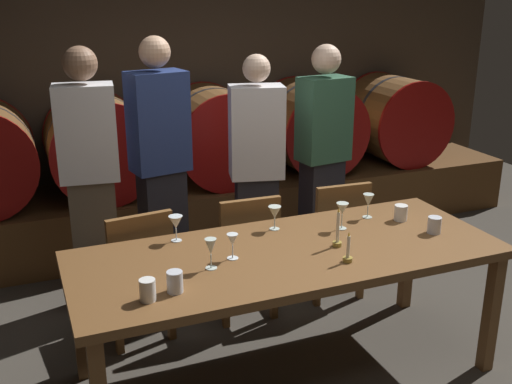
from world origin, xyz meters
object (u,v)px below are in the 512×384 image
Objects in this scene: wine_barrel_right at (310,127)px; guest_far_right at (323,156)px; wine_barrel_center at (215,135)px; chair_left at (137,269)px; cup_center_right at (401,213)px; wine_glass_center_left at (232,241)px; cup_center_left at (175,282)px; candle_right at (337,235)px; candle_left at (348,254)px; guest_far_left at (91,179)px; dining_table at (288,262)px; wine_glass_far_right at (368,201)px; guest_center_right at (256,171)px; cup_far_right at (434,225)px; chair_center at (245,250)px; guest_center_left at (161,168)px; wine_barrel_far_right at (394,119)px; cup_far_left at (148,290)px; chair_right at (335,233)px; wine_glass_center_right at (275,213)px; wine_glass_far_left at (176,223)px; wine_glass_right at (342,210)px; wine_barrel_left at (99,146)px; wine_glass_left at (211,248)px.

guest_far_right reaches higher than wine_barrel_right.
chair_left is at bearing -123.86° from wine_barrel_center.
wine_glass_center_left is at bearing -173.26° from cup_center_right.
candle_right is at bearing 10.62° from cup_center_left.
guest_far_left is at bearing 126.93° from candle_left.
dining_table is 0.74m from wine_glass_far_right.
guest_center_right is 16.26× the size of cup_center_left.
cup_center_left is at bearing 68.74° from guest_center_right.
candle_right reaches higher than cup_far_right.
chair_center is 1.04m from cup_center_right.
cup_center_left is at bearing 68.19° from guest_center_left.
wine_barrel_center is 1.00× the size of wine_barrel_far_right.
wine_barrel_far_right reaches higher than chair_left.
cup_far_left is at bearing -114.90° from wine_barrel_center.
wine_barrel_far_right is 2.66m from chair_center.
chair_right is 0.87m from wine_glass_center_right.
candle_right is 0.99m from cup_center_left.
wine_glass_center_right is (0.93, -0.91, -0.05)m from guest_far_left.
wine_barrel_far_right is 0.49× the size of guest_center_right.
wine_glass_far_left is (-0.13, -0.88, -0.07)m from guest_center_left.
wine_barrel_far_right is 3.10m from dining_table.
candle_right is (-1.90, -2.25, -0.07)m from wine_barrel_far_right.
guest_far_right is 2.29m from cup_far_left.
wine_glass_far_right is (0.65, -0.43, 0.40)m from chair_center.
cup_far_left is at bearing -140.64° from wine_barrel_far_right.
wine_glass_right is at bearing 177.85° from cup_center_right.
guest_far_left is at bearing 148.33° from wine_glass_far_right.
cup_far_left is 1.08× the size of cup_center_right.
cup_center_left is (-0.29, -1.47, -0.12)m from guest_center_left.
wine_glass_far_right is 1.46× the size of cup_center_left.
wine_glass_right is (1.13, -0.51, 0.41)m from chair_left.
wine_barrel_center is 0.35× the size of dining_table.
cup_center_right is (1.54, -0.53, 0.34)m from chair_left.
wine_barrel_left is at bearing -62.63° from chair_center.
chair_left is at bearing 135.22° from candle_left.
guest_center_right is 1.21m from candle_right.
candle_right is 0.60m from wine_glass_center_left.
guest_far_left reaches higher than chair_center.
wine_glass_right is at bearing 11.49° from wine_glass_center_left.
chair_right is at bearing 85.15° from wine_glass_far_right.
chair_left is 8.37× the size of cup_center_left.
guest_far_left is at bearing 147.94° from cup_center_right.
cup_center_right is (0.52, -2.05, -0.08)m from wine_barrel_center.
guest_center_left is 11.30× the size of wine_glass_left.
guest_center_right is 17.49× the size of cup_far_right.
cup_far_right is (0.89, -0.09, 0.12)m from dining_table.
cup_center_left is (-1.94, -2.43, -0.08)m from wine_barrel_right.
guest_far_right is 12.52× the size of wine_glass_center_left.
guest_center_right is at bearing 98.46° from wine_glass_right.
guest_center_left reaches higher than guest_far_right.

